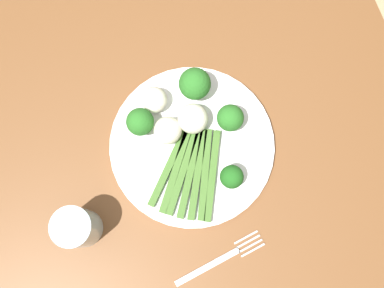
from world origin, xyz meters
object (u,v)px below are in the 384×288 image
object	(u,v)px
broccoli_near_center	(232,177)
broccoli_back_right	(140,122)
fork	(220,260)
cauliflower_near_fork	(168,131)
plate	(192,146)
asparagus_bundle	(191,172)
cauliflower_front_left	(153,100)
cauliflower_outer_edge	(193,119)
water_glass	(78,228)
dining_table	(171,156)
broccoli_right	(195,84)
broccoli_front	(231,120)

from	to	relation	value
broccoli_near_center	broccoli_back_right	bearing A→B (deg)	-139.17
fork	cauliflower_near_fork	bearing A→B (deg)	84.62
broccoli_back_right	fork	xyz separation A→B (m)	(0.26, 0.06, -0.05)
plate	asparagus_bundle	xyz separation A→B (m)	(0.05, -0.02, 0.01)
broccoli_back_right	cauliflower_near_fork	distance (m)	0.05
broccoli_back_right	cauliflower_front_left	size ratio (longest dim) A/B	1.27
asparagus_bundle	fork	bearing A→B (deg)	31.16
cauliflower_outer_edge	water_glass	bearing A→B (deg)	-63.41
cauliflower_outer_edge	cauliflower_front_left	size ratio (longest dim) A/B	1.15
dining_table	broccoli_right	distance (m)	0.20
cauliflower_front_left	asparagus_bundle	bearing A→B (deg)	9.75
broccoli_front	broccoli_near_center	size ratio (longest dim) A/B	1.16
broccoli_back_right	cauliflower_front_left	world-z (taller)	broccoli_back_right
dining_table	plate	distance (m)	0.13
cauliflower_front_left	water_glass	size ratio (longest dim) A/B	0.49
broccoli_front	water_glass	distance (m)	0.31
dining_table	broccoli_right	xyz separation A→B (m)	(-0.07, 0.07, 0.17)
cauliflower_near_fork	cauliflower_front_left	world-z (taller)	cauliflower_near_fork
cauliflower_front_left	plate	bearing A→B (deg)	24.08
water_glass	broccoli_front	bearing A→B (deg)	107.55
broccoli_right	broccoli_back_right	size ratio (longest dim) A/B	1.17
asparagus_bundle	cauliflower_outer_edge	distance (m)	0.09
broccoli_right	dining_table	bearing A→B (deg)	-44.92
cauliflower_near_fork	water_glass	distance (m)	0.22
cauliflower_front_left	water_glass	xyz separation A→B (m)	(0.17, -0.18, 0.01)
broccoli_near_center	cauliflower_near_fork	size ratio (longest dim) A/B	1.01
plate	water_glass	xyz separation A→B (m)	(0.08, -0.22, 0.04)
broccoli_right	broccoli_near_center	xyz separation A→B (m)	(0.17, 0.01, -0.01)
dining_table	broccoli_right	bearing A→B (deg)	135.08
cauliflower_near_fork	broccoli_near_center	bearing A→B (deg)	35.26
dining_table	broccoli_back_right	size ratio (longest dim) A/B	19.02
broccoli_right	fork	xyz separation A→B (m)	(0.29, -0.05, -0.05)
water_glass	cauliflower_front_left	bearing A→B (deg)	133.74
asparagus_bundle	broccoli_back_right	xyz separation A→B (m)	(-0.10, -0.06, 0.03)
cauliflower_outer_edge	cauliflower_near_fork	bearing A→B (deg)	-82.48
broccoli_right	cauliflower_outer_edge	bearing A→B (deg)	-21.19
broccoli_front	fork	bearing A→B (deg)	-22.81
plate	broccoli_right	xyz separation A→B (m)	(-0.09, 0.03, 0.05)
asparagus_bundle	plate	bearing A→B (deg)	-170.24
broccoli_near_center	asparagus_bundle	bearing A→B (deg)	-118.32
broccoli_back_right	broccoli_front	bearing A→B (deg)	73.30
plate	water_glass	size ratio (longest dim) A/B	3.09
plate	broccoli_back_right	distance (m)	0.10
asparagus_bundle	broccoli_right	xyz separation A→B (m)	(-0.14, 0.05, 0.03)
dining_table	cauliflower_outer_edge	xyz separation A→B (m)	(-0.02, 0.05, 0.15)
broccoli_near_center	cauliflower_front_left	bearing A→B (deg)	-153.51
broccoli_right	cauliflower_front_left	world-z (taller)	broccoli_right
broccoli_right	cauliflower_near_fork	xyz separation A→B (m)	(0.06, -0.07, -0.01)
asparagus_bundle	fork	world-z (taller)	asparagus_bundle
plate	broccoli_right	size ratio (longest dim) A/B	4.24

